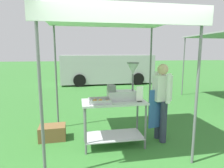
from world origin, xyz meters
TOP-DOWN VIEW (x-y plane):
  - ground_plane at (0.00, 6.00)m, footprint 70.00×70.00m
  - stall_canopy at (-0.13, 1.21)m, footprint 2.56×2.19m
  - donut_cart at (-0.13, 1.12)m, footprint 1.23×0.61m
  - donut_tray at (-0.41, 1.05)m, footprint 0.40×0.33m
  - donut_fryer at (0.09, 1.19)m, footprint 0.62×0.28m
  - menu_sign at (0.34, 0.98)m, footprint 0.13×0.05m
  - vendor at (0.88, 1.17)m, footprint 0.46×0.54m
  - supply_crate at (-1.36, 1.60)m, footprint 0.56×0.39m
  - van_silver at (0.92, 8.99)m, footprint 5.39×2.16m

SIDE VIEW (x-z plane):
  - ground_plane at x=0.00m, z-range 0.00..0.00m
  - supply_crate at x=-1.36m, z-range 0.00..0.30m
  - donut_cart at x=-0.13m, z-range 0.19..1.09m
  - van_silver at x=0.92m, z-range 0.03..1.72m
  - vendor at x=0.88m, z-range 0.10..1.71m
  - donut_tray at x=-0.41m, z-range 0.89..0.97m
  - menu_sign at x=0.34m, z-range 0.89..1.19m
  - donut_fryer at x=0.09m, z-range 0.79..1.52m
  - stall_canopy at x=-0.13m, z-range 1.14..3.64m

